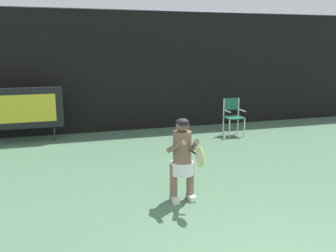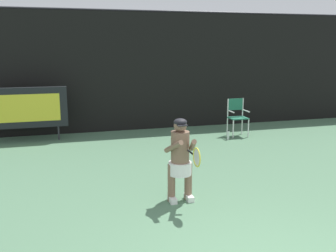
{
  "view_description": "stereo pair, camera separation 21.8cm",
  "coord_description": "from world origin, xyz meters",
  "px_view_note": "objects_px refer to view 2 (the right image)",
  "views": [
    {
      "loc": [
        -2.41,
        -3.17,
        2.61
      ],
      "look_at": [
        -0.19,
        3.89,
        1.05
      ],
      "focal_mm": 41.07,
      "sensor_mm": 36.0,
      "label": 1
    },
    {
      "loc": [
        -2.2,
        -3.23,
        2.61
      ],
      "look_at": [
        -0.19,
        3.89,
        1.05
      ],
      "focal_mm": 41.07,
      "sensor_mm": 36.0,
      "label": 2
    }
  ],
  "objects_px": {
    "tennis_racket": "(196,157)",
    "water_bottle": "(228,135)",
    "tennis_player": "(180,157)",
    "scoreboard": "(26,108)",
    "umpire_chair": "(237,115)"
  },
  "relations": [
    {
      "from": "tennis_player",
      "to": "tennis_racket",
      "type": "xyz_separation_m",
      "value": [
        0.1,
        -0.51,
        0.14
      ]
    },
    {
      "from": "scoreboard",
      "to": "tennis_player",
      "type": "relative_size",
      "value": 1.54
    },
    {
      "from": "scoreboard",
      "to": "tennis_player",
      "type": "distance_m",
      "value": 5.79
    },
    {
      "from": "scoreboard",
      "to": "tennis_racket",
      "type": "distance_m",
      "value": 6.28
    },
    {
      "from": "umpire_chair",
      "to": "tennis_racket",
      "type": "height_order",
      "value": "umpire_chair"
    },
    {
      "from": "scoreboard",
      "to": "tennis_player",
      "type": "xyz_separation_m",
      "value": [
        2.81,
        -5.06,
        -0.18
      ]
    },
    {
      "from": "umpire_chair",
      "to": "tennis_racket",
      "type": "distance_m",
      "value": 5.55
    },
    {
      "from": "tennis_player",
      "to": "scoreboard",
      "type": "bearing_deg",
      "value": 119.04
    },
    {
      "from": "umpire_chair",
      "to": "tennis_player",
      "type": "bearing_deg",
      "value": -126.3
    },
    {
      "from": "umpire_chair",
      "to": "scoreboard",
      "type": "bearing_deg",
      "value": 171.37
    },
    {
      "from": "water_bottle",
      "to": "tennis_racket",
      "type": "bearing_deg",
      "value": -120.43
    },
    {
      "from": "tennis_racket",
      "to": "water_bottle",
      "type": "bearing_deg",
      "value": 68.02
    },
    {
      "from": "scoreboard",
      "to": "water_bottle",
      "type": "relative_size",
      "value": 8.3
    },
    {
      "from": "scoreboard",
      "to": "tennis_racket",
      "type": "relative_size",
      "value": 3.65
    },
    {
      "from": "water_bottle",
      "to": "tennis_racket",
      "type": "xyz_separation_m",
      "value": [
        -2.51,
        -4.28,
        0.79
      ]
    }
  ]
}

